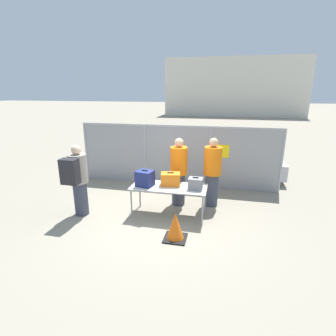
{
  "coord_description": "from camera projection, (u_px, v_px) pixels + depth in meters",
  "views": [
    {
      "loc": [
        1.48,
        -5.73,
        3.03
      ],
      "look_at": [
        0.07,
        0.7,
        1.05
      ],
      "focal_mm": 28.0,
      "sensor_mm": 36.0,
      "label": 1
    }
  ],
  "objects": [
    {
      "name": "inspection_table",
      "position": [
        169.0,
        189.0,
        6.38
      ],
      "size": [
        1.84,
        0.78,
        0.77
      ],
      "color": "#B2B2AD",
      "rests_on": "ground_plane"
    },
    {
      "name": "fence_section",
      "position": [
        177.0,
        155.0,
        8.35
      ],
      "size": [
        6.39,
        0.07,
        1.97
      ],
      "color": "#9EA0A5",
      "rests_on": "ground_plane"
    },
    {
      "name": "ground_plane",
      "position": [
        159.0,
        216.0,
        6.54
      ],
      "size": [
        120.0,
        120.0,
        0.0
      ],
      "primitive_type": "plane",
      "color": "gray"
    },
    {
      "name": "traffic_cone",
      "position": [
        175.0,
        227.0,
        5.46
      ],
      "size": [
        0.47,
        0.47,
        0.59
      ],
      "color": "black",
      "rests_on": "ground_plane"
    },
    {
      "name": "suitcase_navy",
      "position": [
        145.0,
        178.0,
        6.36
      ],
      "size": [
        0.45,
        0.42,
        0.41
      ],
      "color": "navy",
      "rests_on": "inspection_table"
    },
    {
      "name": "security_worker_far",
      "position": [
        212.0,
        171.0,
        6.9
      ],
      "size": [
        0.46,
        0.46,
        1.85
      ],
      "rotation": [
        0.0,
        0.0,
        2.68
      ],
      "color": "#383D4C",
      "rests_on": "ground_plane"
    },
    {
      "name": "suitcase_grey",
      "position": [
        195.0,
        184.0,
        6.16
      ],
      "size": [
        0.34,
        0.27,
        0.3
      ],
      "color": "slate",
      "rests_on": "inspection_table"
    },
    {
      "name": "security_worker_near",
      "position": [
        179.0,
        171.0,
        6.96
      ],
      "size": [
        0.45,
        0.45,
        1.83
      ],
      "rotation": [
        0.0,
        0.0,
        3.07
      ],
      "color": "#383D4C",
      "rests_on": "ground_plane"
    },
    {
      "name": "distant_hangar",
      "position": [
        234.0,
        88.0,
        33.8
      ],
      "size": [
        15.89,
        10.08,
        6.52
      ],
      "color": "beige",
      "rests_on": "ground_plane"
    },
    {
      "name": "suitcase_orange",
      "position": [
        171.0,
        179.0,
        6.42
      ],
      "size": [
        0.51,
        0.4,
        0.33
      ],
      "color": "orange",
      "rests_on": "inspection_table"
    },
    {
      "name": "utility_trailer",
      "position": [
        241.0,
        166.0,
        9.37
      ],
      "size": [
        3.61,
        2.3,
        0.68
      ],
      "color": "#B2B2B7",
      "rests_on": "ground_plane"
    },
    {
      "name": "traveler_hooded",
      "position": [
        77.0,
        178.0,
        6.31
      ],
      "size": [
        0.44,
        0.68,
        1.78
      ],
      "rotation": [
        0.0,
        0.0,
        -0.2
      ],
      "color": "#383D4C",
      "rests_on": "ground_plane"
    }
  ]
}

